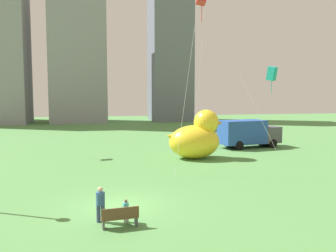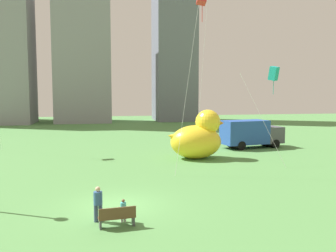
{
  "view_description": "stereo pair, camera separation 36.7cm",
  "coord_description": "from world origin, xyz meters",
  "px_view_note": "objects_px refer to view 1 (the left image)",
  "views": [
    {
      "loc": [
        -1.14,
        -17.82,
        5.69
      ],
      "look_at": [
        3.4,
        4.55,
        3.57
      ],
      "focal_mm": 38.58,
      "sensor_mm": 36.0,
      "label": 1
    },
    {
      "loc": [
        -0.78,
        -17.89,
        5.69
      ],
      "look_at": [
        3.4,
        4.55,
        3.57
      ],
      "focal_mm": 38.58,
      "sensor_mm": 36.0,
      "label": 2
    }
  ],
  "objects_px": {
    "park_bench": "(120,217)",
    "box_truck": "(248,134)",
    "giant_inflatable_duck": "(196,138)",
    "person_adult": "(101,203)",
    "person_child": "(126,210)",
    "kite_teal": "(272,74)"
  },
  "relations": [
    {
      "from": "kite_teal",
      "to": "park_bench",
      "type": "bearing_deg",
      "value": -136.36
    },
    {
      "from": "park_bench",
      "to": "box_truck",
      "type": "xyz_separation_m",
      "value": [
        14.54,
        19.78,
        0.98
      ]
    },
    {
      "from": "park_bench",
      "to": "giant_inflatable_duck",
      "type": "height_order",
      "value": "giant_inflatable_duck"
    },
    {
      "from": "person_child",
      "to": "kite_teal",
      "type": "height_order",
      "value": "kite_teal"
    },
    {
      "from": "giant_inflatable_duck",
      "to": "park_bench",
      "type": "bearing_deg",
      "value": -116.93
    },
    {
      "from": "box_truck",
      "to": "kite_teal",
      "type": "height_order",
      "value": "kite_teal"
    },
    {
      "from": "box_truck",
      "to": "person_child",
      "type": "bearing_deg",
      "value": -126.6
    },
    {
      "from": "person_adult",
      "to": "giant_inflatable_duck",
      "type": "distance_m",
      "value": 16.43
    },
    {
      "from": "person_adult",
      "to": "person_child",
      "type": "height_order",
      "value": "person_adult"
    },
    {
      "from": "park_bench",
      "to": "box_truck",
      "type": "bearing_deg",
      "value": 53.68
    },
    {
      "from": "person_child",
      "to": "person_adult",
      "type": "bearing_deg",
      "value": 167.57
    },
    {
      "from": "person_adult",
      "to": "box_truck",
      "type": "relative_size",
      "value": 0.23
    },
    {
      "from": "person_child",
      "to": "box_truck",
      "type": "relative_size",
      "value": 0.15
    },
    {
      "from": "park_bench",
      "to": "person_adult",
      "type": "height_order",
      "value": "person_adult"
    },
    {
      "from": "park_bench",
      "to": "box_truck",
      "type": "distance_m",
      "value": 24.56
    },
    {
      "from": "person_child",
      "to": "giant_inflatable_duck",
      "type": "xyz_separation_m",
      "value": [
        7.29,
        14.34,
        1.23
      ]
    },
    {
      "from": "park_bench",
      "to": "kite_teal",
      "type": "bearing_deg",
      "value": 43.64
    },
    {
      "from": "person_child",
      "to": "park_bench",
      "type": "bearing_deg",
      "value": -116.08
    },
    {
      "from": "park_bench",
      "to": "giant_inflatable_duck",
      "type": "bearing_deg",
      "value": 63.07
    },
    {
      "from": "park_bench",
      "to": "person_adult",
      "type": "distance_m",
      "value": 1.23
    },
    {
      "from": "box_truck",
      "to": "person_adult",
      "type": "bearing_deg",
      "value": -129.0
    },
    {
      "from": "park_bench",
      "to": "person_child",
      "type": "distance_m",
      "value": 0.68
    }
  ]
}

